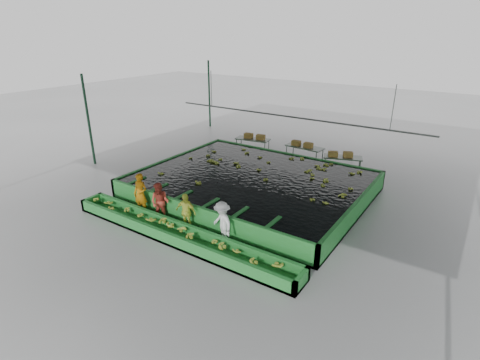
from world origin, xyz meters
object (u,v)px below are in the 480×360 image
Objects in this scene: packing_table_mid at (304,155)px; worker_b at (160,202)px; worker_a at (141,194)px; packing_table_right at (342,165)px; box_stack_mid at (302,146)px; worker_d at (222,223)px; flotation_tank at (252,184)px; worker_c at (186,212)px; sorting_trough at (177,234)px; box_stack_right at (340,157)px; packing_table_left at (253,146)px; box_stack_left at (254,139)px.

worker_b is at bearing -100.60° from packing_table_mid.
worker_a is 10.67m from packing_table_right.
box_stack_mid is at bearing 61.19° from worker_b.
packing_table_mid is 1.08× the size of packing_table_right.
flotation_tank is at bearing 132.71° from worker_d.
worker_a reaches higher than box_stack_mid.
worker_c is at bearing -18.93° from worker_b.
sorting_trough is 10.30m from box_stack_right.
packing_table_right is at bearing -8.88° from packing_table_mid.
sorting_trough is 6.68× the size of worker_c.
worker_c is 9.57m from box_stack_mid.
box_stack_right is (4.06, 9.18, 0.10)m from worker_b.
worker_d is 9.24m from box_stack_right.
packing_table_left is 5.68m from box_stack_right.
worker_a is 1.09× the size of worker_d.
box_stack_mid is (-2.51, 0.30, 0.53)m from packing_table_right.
box_stack_mid is at bearing 64.82° from worker_a.
worker_c is 9.92m from packing_table_left.
packing_table_left is at bearing 177.04° from box_stack_right.
flotation_tank is 4.32m from worker_c.
box_stack_mid is at bearing 170.85° from box_stack_right.
packing_table_right is at bearing 65.49° from worker_c.
flotation_tank is 6.23× the size of worker_d.
packing_table_left is 5.78m from packing_table_right.
worker_b reaches higher than sorting_trough.
packing_table_right is (4.18, 9.26, -0.35)m from worker_b.
worker_a is at bearing 161.07° from worker_b.
packing_table_right is at bearing 75.69° from sorting_trough.
flotation_tank is 1.00× the size of sorting_trough.
worker_b reaches higher than packing_table_right.
worker_d is 9.67m from box_stack_mid.
worker_c is at bearing -91.88° from box_stack_mid.
flotation_tank is 4.85× the size of packing_table_left.
flotation_tank is 6.25× the size of worker_b.
worker_d is at bearing -96.87° from packing_table_right.
box_stack_right is (5.56, -0.36, -0.04)m from box_stack_left.
box_stack_left is 1.04× the size of box_stack_right.
box_stack_left is (-3.12, 10.34, 0.69)m from sorting_trough.
worker_c reaches higher than packing_table_left.
packing_table_mid is (0.45, 9.63, -0.26)m from worker_c.
flotation_tank is 6.12m from box_stack_left.
packing_table_left is 0.48m from box_stack_left.
worker_c reaches higher than box_stack_mid.
worker_b reaches higher than box_stack_right.
box_stack_right is (2.45, 9.98, 0.65)m from sorting_trough.
box_stack_mid is 0.99× the size of box_stack_right.
packing_table_mid is at bearing 121.53° from worker_d.
worker_c is (1.35, 0.00, -0.05)m from worker_b.
packing_table_right is at bearing 62.65° from flotation_tank.
worker_a is 0.88× the size of packing_table_right.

